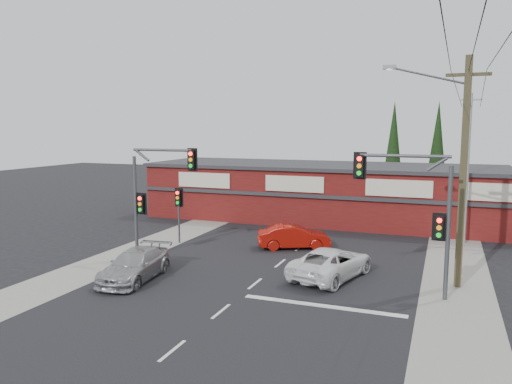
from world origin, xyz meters
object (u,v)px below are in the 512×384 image
(white_suv, at_px, (331,263))
(silver_suv, at_px, (135,265))
(red_sedan, at_px, (294,237))
(shop_building, at_px, (322,191))
(utility_pole, at_px, (460,165))

(white_suv, xyz_separation_m, silver_suv, (-8.41, -3.57, -0.02))
(red_sedan, bearing_deg, silver_suv, 122.88)
(silver_suv, bearing_deg, white_suv, 17.08)
(silver_suv, bearing_deg, shop_building, 70.40)
(white_suv, xyz_separation_m, red_sedan, (-3.29, 4.86, -0.02))
(white_suv, distance_m, red_sedan, 5.87)
(white_suv, distance_m, utility_pole, 7.16)
(shop_building, relative_size, utility_pole, 2.73)
(silver_suv, xyz_separation_m, utility_pole, (13.79, 4.19, 4.71))
(silver_suv, xyz_separation_m, red_sedan, (5.12, 8.43, 0.00))
(silver_suv, height_order, utility_pole, utility_pole)
(silver_suv, distance_m, utility_pole, 15.16)
(shop_building, bearing_deg, utility_pole, -56.24)
(white_suv, bearing_deg, silver_suv, 38.16)
(shop_building, distance_m, utility_pole, 17.15)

